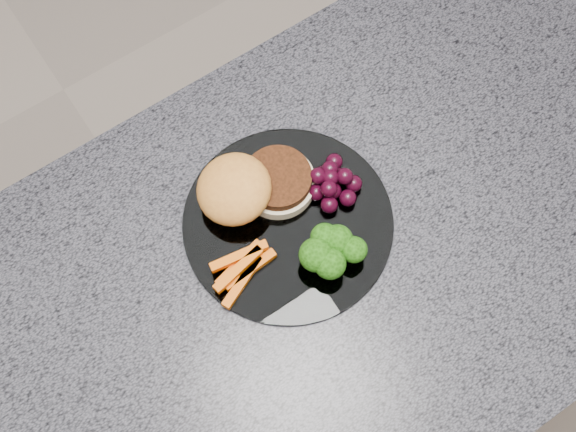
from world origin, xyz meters
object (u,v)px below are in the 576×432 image
(plate, at_px, (288,223))
(burger, at_px, (250,188))
(grape_bunch, at_px, (333,182))
(island_cabinet, at_px, (271,374))

(plate, height_order, burger, burger)
(plate, relative_size, grape_bunch, 3.64)
(plate, xyz_separation_m, grape_bunch, (0.07, 0.01, 0.02))
(island_cabinet, distance_m, burger, 0.51)
(island_cabinet, bearing_deg, grape_bunch, 24.71)
(island_cabinet, relative_size, plate, 4.62)
(burger, bearing_deg, plate, -66.06)
(grape_bunch, bearing_deg, plate, -174.17)
(plate, bearing_deg, island_cabinet, -141.56)
(island_cabinet, height_order, burger, burger)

